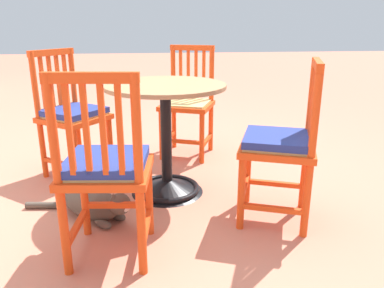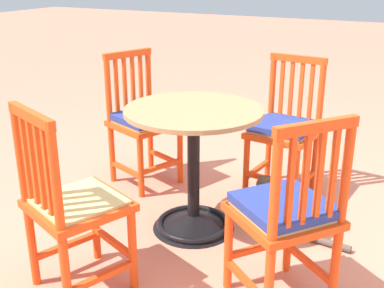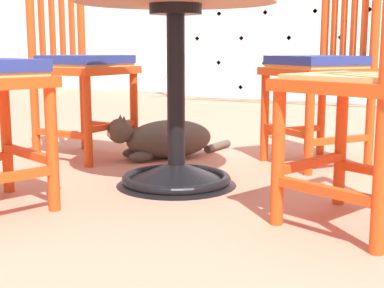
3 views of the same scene
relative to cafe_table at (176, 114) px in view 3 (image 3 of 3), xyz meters
name	(u,v)px [view 3 (image 3 of 3)]	position (x,y,z in m)	size (l,w,h in m)	color
ground_plane	(195,182)	(0.04, 0.08, -0.28)	(24.00, 24.00, 0.00)	#C6755B
lattice_fence_panel	(341,37)	(-0.05, 3.33, 0.35)	(4.04, 0.06, 1.26)	white
cafe_table	(176,114)	(0.00, 0.00, 0.00)	(0.76, 0.76, 0.73)	black
orange_chair_tucked_in	(371,85)	(0.76, -0.22, 0.15)	(0.52, 0.52, 0.91)	#D64214
orange_chair_facing_out	(322,68)	(0.41, 0.66, 0.16)	(0.56, 0.56, 0.91)	#D64214
orange_chair_at_corner	(81,67)	(-0.69, 0.31, 0.16)	(0.44, 0.44, 0.91)	#D64214
tabby_cat	(162,139)	(-0.31, 0.44, -0.19)	(0.45, 0.66, 0.23)	#4C4238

